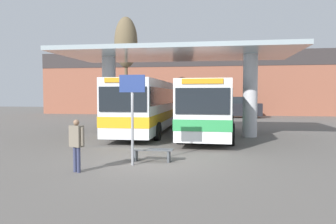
{
  "coord_description": "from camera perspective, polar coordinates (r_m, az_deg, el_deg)",
  "views": [
    {
      "loc": [
        2.5,
        -11.53,
        2.45
      ],
      "look_at": [
        0.0,
        4.36,
        1.6
      ],
      "focal_mm": 35.0,
      "sensor_mm": 36.0,
      "label": 1
    }
  ],
  "objects": [
    {
      "name": "townhouse_backdrop",
      "position": [
        39.66,
        5.33,
        5.94
      ],
      "size": [
        40.0,
        0.58,
        7.67
      ],
      "color": "brown",
      "rests_on": "ground_plane"
    },
    {
      "name": "transit_bus_left_bay",
      "position": [
        21.38,
        -3.37,
        1.35
      ],
      "size": [
        2.87,
        12.23,
        3.28
      ],
      "rotation": [
        0.0,
        0.0,
        3.15
      ],
      "color": "silver",
      "rests_on": "ground_plane"
    },
    {
      "name": "transit_bus_center_bay",
      "position": [
        19.31,
        7.27,
        1.01
      ],
      "size": [
        3.04,
        10.65,
        3.17
      ],
      "rotation": [
        0.0,
        0.0,
        3.11
      ],
      "color": "white",
      "rests_on": "ground_plane"
    },
    {
      "name": "pedestrian_waiting",
      "position": [
        10.73,
        -15.63,
        -4.74
      ],
      "size": [
        0.6,
        0.39,
        1.68
      ],
      "rotation": [
        0.0,
        0.0,
        -0.4
      ],
      "color": "#333856",
      "rests_on": "ground_plane"
    },
    {
      "name": "poplar_tree_behind_left",
      "position": [
        32.72,
        -7.33,
        11.76
      ],
      "size": [
        2.25,
        2.25,
        10.0
      ],
      "color": "brown",
      "rests_on": "ground_plane"
    },
    {
      "name": "ground_plane",
      "position": [
        12.05,
        -3.25,
        -8.71
      ],
      "size": [
        100.0,
        100.0,
        0.0
      ],
      "primitive_type": "plane",
      "color": "#605B56"
    },
    {
      "name": "info_sign_platform",
      "position": [
        11.33,
        -6.25,
        1.88
      ],
      "size": [
        0.9,
        0.09,
        3.14
      ],
      "color": "gray",
      "rests_on": "ground_plane"
    },
    {
      "name": "parked_car_street",
      "position": [
        35.65,
        12.58,
        0.74
      ],
      "size": [
        4.37,
        2.15,
        2.23
      ],
      "rotation": [
        0.0,
        0.0,
        -0.03
      ],
      "color": "black",
      "rests_on": "ground_plane"
    },
    {
      "name": "station_canopy",
      "position": [
        19.71,
        1.63,
        8.5
      ],
      "size": [
        13.51,
        6.94,
        5.02
      ],
      "color": "silver",
      "rests_on": "ground_plane"
    },
    {
      "name": "waiting_bench_near_pillar",
      "position": [
        12.13,
        -2.77,
        -7.01
      ],
      "size": [
        1.55,
        0.44,
        0.46
      ],
      "color": "#4C5156",
      "rests_on": "ground_plane"
    }
  ]
}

